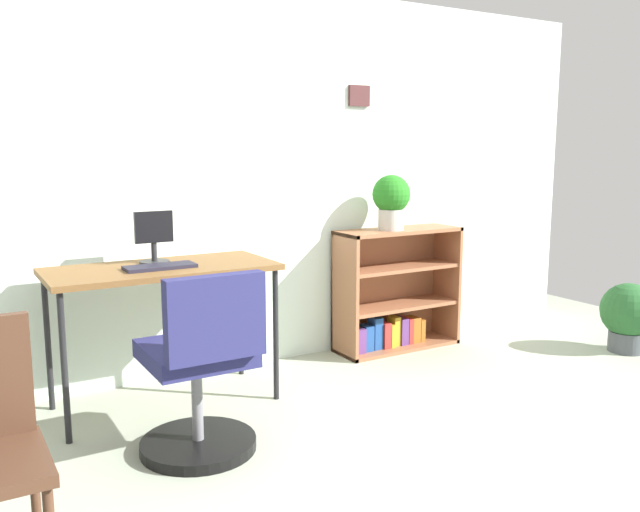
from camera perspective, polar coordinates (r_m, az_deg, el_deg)
wall_back at (r=4.13m, az=-5.26°, el=6.53°), size 5.20×0.12×2.30m
desk at (r=3.52m, az=-13.43°, el=-1.80°), size 1.15×0.55×0.75m
monitor at (r=3.58m, az=-14.07°, el=1.53°), size 0.20×0.16×0.28m
keyboard at (r=3.44m, az=-13.57°, el=-0.90°), size 0.35×0.14×0.02m
office_chair at (r=2.98m, az=-10.14°, el=-10.24°), size 0.52×0.55×0.84m
bookshelf_low at (r=4.53m, az=6.22°, el=-3.36°), size 0.87×0.30×0.81m
potted_plant_on_shelf at (r=4.35m, az=6.14°, el=4.88°), size 0.25×0.25×0.36m
potted_plant_floor at (r=4.87m, az=24.94°, el=-4.57°), size 0.36×0.36×0.46m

